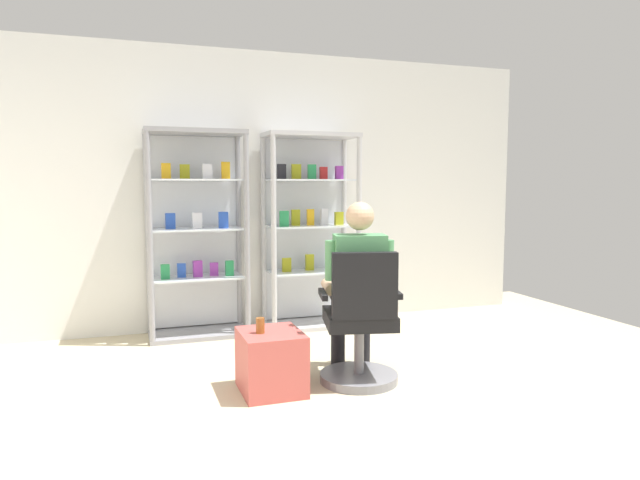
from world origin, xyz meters
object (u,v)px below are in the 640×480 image
(display_cabinet_left, at_px, (196,233))
(tea_glass, at_px, (260,325))
(office_chair, at_px, (360,330))
(seated_shopkeeper, at_px, (357,281))
(storage_crate, at_px, (271,362))
(display_cabinet_right, at_px, (309,229))

(display_cabinet_left, relative_size, tea_glass, 18.13)
(office_chair, bearing_deg, seated_shopkeeper, 76.74)
(seated_shopkeeper, height_order, tea_glass, seated_shopkeeper)
(office_chair, relative_size, tea_glass, 9.16)
(storage_crate, bearing_deg, tea_glass, -172.33)
(display_cabinet_right, height_order, seated_shopkeeper, display_cabinet_right)
(display_cabinet_left, relative_size, office_chair, 1.98)
(tea_glass, bearing_deg, seated_shopkeeper, 7.67)
(seated_shopkeeper, height_order, storage_crate, seated_shopkeeper)
(office_chair, height_order, seated_shopkeeper, seated_shopkeeper)
(office_chair, bearing_deg, display_cabinet_right, 84.18)
(display_cabinet_right, distance_m, seated_shopkeeper, 1.61)
(display_cabinet_left, relative_size, storage_crate, 4.05)
(storage_crate, height_order, tea_glass, tea_glass)
(display_cabinet_left, height_order, seated_shopkeeper, display_cabinet_left)
(storage_crate, bearing_deg, office_chair, -6.26)
(display_cabinet_left, bearing_deg, seated_shopkeeper, -58.75)
(display_cabinet_left, distance_m, tea_glass, 1.77)
(storage_crate, relative_size, tea_glass, 4.48)
(seated_shopkeeper, distance_m, storage_crate, 0.84)
(display_cabinet_right, bearing_deg, seated_shopkeeper, -95.05)
(display_cabinet_left, xyz_separation_m, display_cabinet_right, (1.10, 0.00, 0.01))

